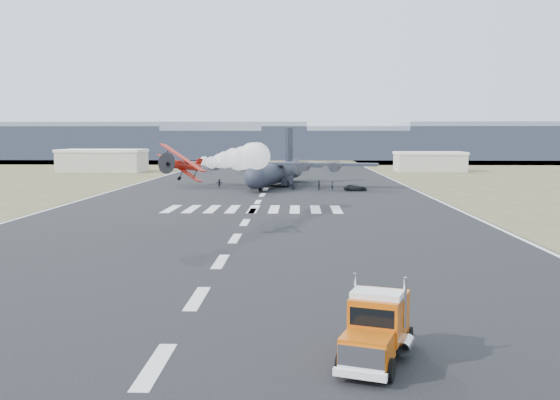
{
  "coord_description": "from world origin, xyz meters",
  "views": [
    {
      "loc": [
        6.6,
        -39.49,
        10.5
      ],
      "look_at": [
        4.65,
        24.1,
        4.0
      ],
      "focal_mm": 40.0,
      "sensor_mm": 36.0,
      "label": 1
    }
  ],
  "objects_px": {
    "hangar_right": "(430,161)",
    "crew_f": "(219,183)",
    "transport_aircraft": "(276,171)",
    "crew_h": "(288,184)",
    "crew_d": "(319,185)",
    "crew_c": "(251,186)",
    "semi_truck": "(377,326)",
    "aerobatic_biplane": "(182,165)",
    "crew_g": "(268,183)",
    "crew_a": "(332,186)",
    "crew_b": "(249,183)",
    "hangar_left": "(103,160)",
    "crew_e": "(294,185)",
    "support_vehicle": "(355,188)"
  },
  "relations": [
    {
      "from": "hangar_right",
      "to": "crew_e",
      "type": "xyz_separation_m",
      "value": [
        -40.48,
        -65.77,
        -2.08
      ]
    },
    {
      "from": "transport_aircraft",
      "to": "crew_g",
      "type": "height_order",
      "value": "transport_aircraft"
    },
    {
      "from": "crew_d",
      "to": "aerobatic_biplane",
      "type": "bearing_deg",
      "value": -26.48
    },
    {
      "from": "crew_e",
      "to": "crew_c",
      "type": "bearing_deg",
      "value": -87.12
    },
    {
      "from": "hangar_left",
      "to": "hangar_right",
      "type": "distance_m",
      "value": 98.13
    },
    {
      "from": "hangar_right",
      "to": "crew_e",
      "type": "height_order",
      "value": "hangar_right"
    },
    {
      "from": "transport_aircraft",
      "to": "support_vehicle",
      "type": "bearing_deg",
      "value": -24.25
    },
    {
      "from": "crew_d",
      "to": "crew_f",
      "type": "bearing_deg",
      "value": -115.49
    },
    {
      "from": "crew_d",
      "to": "crew_h",
      "type": "bearing_deg",
      "value": -136.3
    },
    {
      "from": "transport_aircraft",
      "to": "crew_b",
      "type": "xyz_separation_m",
      "value": [
        -5.66,
        -3.44,
        -2.33
      ]
    },
    {
      "from": "crew_b",
      "to": "crew_g",
      "type": "xyz_separation_m",
      "value": [
        4.1,
        -0.35,
        0.0
      ]
    },
    {
      "from": "crew_f",
      "to": "crew_g",
      "type": "xyz_separation_m",
      "value": [
        10.17,
        0.02,
        0.03
      ]
    },
    {
      "from": "crew_g",
      "to": "crew_a",
      "type": "bearing_deg",
      "value": 83.38
    },
    {
      "from": "support_vehicle",
      "to": "semi_truck",
      "type": "bearing_deg",
      "value": 174.85
    },
    {
      "from": "crew_g",
      "to": "crew_h",
      "type": "xyz_separation_m",
      "value": [
        4.13,
        -1.06,
        -0.08
      ]
    },
    {
      "from": "hangar_right",
      "to": "crew_f",
      "type": "height_order",
      "value": "hangar_right"
    },
    {
      "from": "crew_f",
      "to": "crew_d",
      "type": "bearing_deg",
      "value": -174.89
    },
    {
      "from": "transport_aircraft",
      "to": "crew_c",
      "type": "xyz_separation_m",
      "value": [
        -4.64,
        -10.25,
        -2.42
      ]
    },
    {
      "from": "crew_c",
      "to": "crew_f",
      "type": "distance_m",
      "value": 9.58
    },
    {
      "from": "aerobatic_biplane",
      "to": "crew_c",
      "type": "bearing_deg",
      "value": 101.58
    },
    {
      "from": "aerobatic_biplane",
      "to": "crew_b",
      "type": "xyz_separation_m",
      "value": [
        1.95,
        62.93,
        -6.63
      ]
    },
    {
      "from": "aerobatic_biplane",
      "to": "crew_d",
      "type": "relative_size",
      "value": 3.28
    },
    {
      "from": "transport_aircraft",
      "to": "crew_d",
      "type": "bearing_deg",
      "value": -34.64
    },
    {
      "from": "crew_e",
      "to": "crew_f",
      "type": "distance_m",
      "value": 16.1
    },
    {
      "from": "crew_c",
      "to": "support_vehicle",
      "type": "bearing_deg",
      "value": 138.14
    },
    {
      "from": "semi_truck",
      "to": "aerobatic_biplane",
      "type": "relative_size",
      "value": 1.29
    },
    {
      "from": "crew_e",
      "to": "semi_truck",
      "type": "bearing_deg",
      "value": -6.88
    },
    {
      "from": "transport_aircraft",
      "to": "crew_h",
      "type": "xyz_separation_m",
      "value": [
        2.57,
        -4.84,
        -2.4
      ]
    },
    {
      "from": "crew_a",
      "to": "crew_h",
      "type": "distance_m",
      "value": 10.56
    },
    {
      "from": "crew_c",
      "to": "crew_g",
      "type": "bearing_deg",
      "value": -153.68
    },
    {
      "from": "hangar_left",
      "to": "crew_h",
      "type": "xyz_separation_m",
      "value": [
        56.38,
        -57.23,
        -2.6
      ]
    },
    {
      "from": "aerobatic_biplane",
      "to": "crew_b",
      "type": "height_order",
      "value": "aerobatic_biplane"
    },
    {
      "from": "crew_g",
      "to": "transport_aircraft",
      "type": "bearing_deg",
      "value": 179.95
    },
    {
      "from": "crew_f",
      "to": "hangar_left",
      "type": "bearing_deg",
      "value": -33.11
    },
    {
      "from": "crew_c",
      "to": "hangar_left",
      "type": "bearing_deg",
      "value": -90.04
    },
    {
      "from": "aerobatic_biplane",
      "to": "crew_g",
      "type": "bearing_deg",
      "value": 99.08
    },
    {
      "from": "crew_b",
      "to": "crew_h",
      "type": "bearing_deg",
      "value": 152.15
    },
    {
      "from": "transport_aircraft",
      "to": "crew_a",
      "type": "distance_m",
      "value": 15.8
    },
    {
      "from": "crew_c",
      "to": "crew_h",
      "type": "height_order",
      "value": "crew_h"
    },
    {
      "from": "support_vehicle",
      "to": "crew_c",
      "type": "height_order",
      "value": "crew_c"
    },
    {
      "from": "hangar_left",
      "to": "hangar_right",
      "type": "relative_size",
      "value": 1.2
    },
    {
      "from": "crew_b",
      "to": "crew_e",
      "type": "relative_size",
      "value": 0.95
    },
    {
      "from": "crew_a",
      "to": "crew_e",
      "type": "xyz_separation_m",
      "value": [
        -7.54,
        2.47,
        0.03
      ]
    },
    {
      "from": "aerobatic_biplane",
      "to": "crew_f",
      "type": "bearing_deg",
      "value": 108.37
    },
    {
      "from": "crew_g",
      "to": "crew_b",
      "type": "bearing_deg",
      "value": -72.57
    },
    {
      "from": "crew_h",
      "to": "hangar_right",
      "type": "bearing_deg",
      "value": 81.73
    },
    {
      "from": "support_vehicle",
      "to": "crew_e",
      "type": "xyz_separation_m",
      "value": [
        -11.98,
        3.18,
        0.3
      ]
    },
    {
      "from": "crew_c",
      "to": "crew_b",
      "type": "bearing_deg",
      "value": -119.71
    },
    {
      "from": "semi_truck",
      "to": "crew_a",
      "type": "height_order",
      "value": "semi_truck"
    },
    {
      "from": "crew_e",
      "to": "support_vehicle",
      "type": "bearing_deg",
      "value": 65.38
    }
  ]
}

